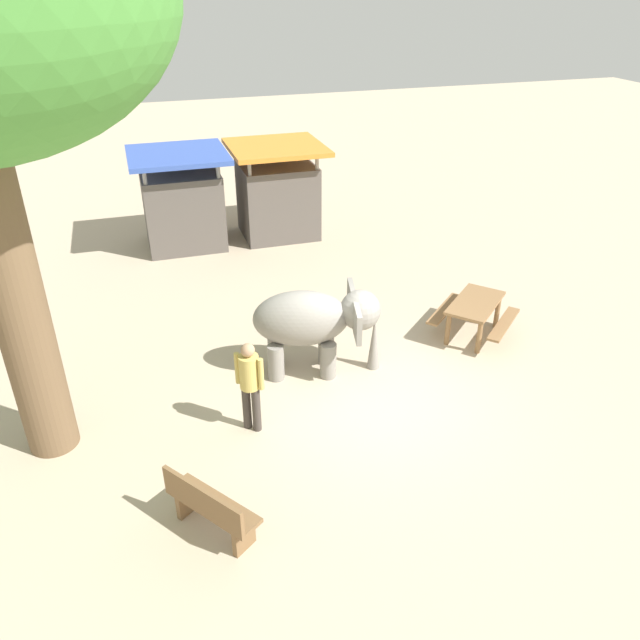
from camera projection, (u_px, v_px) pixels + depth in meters
The scene contains 7 objects.
ground_plane at pixel (373, 399), 11.00m from camera, with size 60.00×60.00×0.00m, color #BAA88C.
elephant at pixel (314, 321), 11.30m from camera, with size 2.38×1.64×1.64m.
person_handler at pixel (250, 380), 9.84m from camera, with size 0.40×0.37×1.62m.
wooden_bench at pixel (210, 507), 8.16m from camera, with size 1.15×1.37×0.88m.
picnic_table_near at pixel (475, 310), 12.63m from camera, with size 2.11×2.10×0.78m.
market_stall_blue at pixel (183, 204), 16.62m from camera, with size 2.50×2.50×2.52m.
market_stall_orange at pixel (277, 195), 17.30m from camera, with size 2.50×2.50×2.52m.
Camera 1 is at (-3.56, -8.21, 6.60)m, focal length 35.07 mm.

